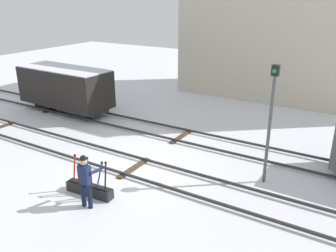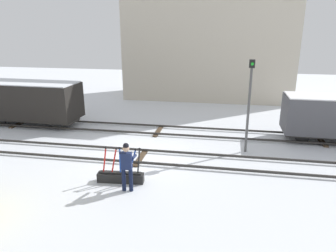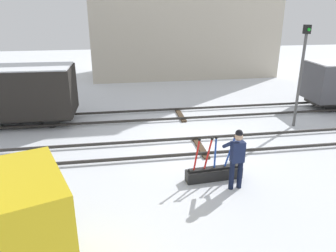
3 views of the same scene
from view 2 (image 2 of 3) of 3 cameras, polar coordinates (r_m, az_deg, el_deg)
The scene contains 8 objects.
ground_plane at distance 14.49m, azimuth -4.98°, elevation -5.89°, with size 60.00×60.00×0.00m, color silver.
track_main_line at distance 14.45m, azimuth -4.99°, elevation -5.50°, with size 44.00×1.94×0.18m.
track_siding_near at distance 18.01m, azimuth -1.78°, elevation -0.71°, with size 44.00×1.94×0.18m.
switch_lever_frame at distance 12.40m, azimuth -8.60°, elevation -8.98°, with size 1.82×0.51×1.45m.
rail_worker at distance 11.41m, azimuth -7.51°, elevation -6.83°, with size 0.57×0.74×1.87m.
signal_post at distance 14.89m, azimuth 14.61°, elevation 4.95°, with size 0.24×0.32×4.38m.
apartment_building at distance 26.92m, azimuth 7.56°, elevation 19.16°, with size 13.71×5.11×13.12m.
freight_car_mid_siding at distance 20.67m, azimuth -23.60°, elevation 4.21°, with size 5.83×2.39×2.63m.
Camera 2 is at (3.57, -12.81, 5.75)m, focal length 33.46 mm.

